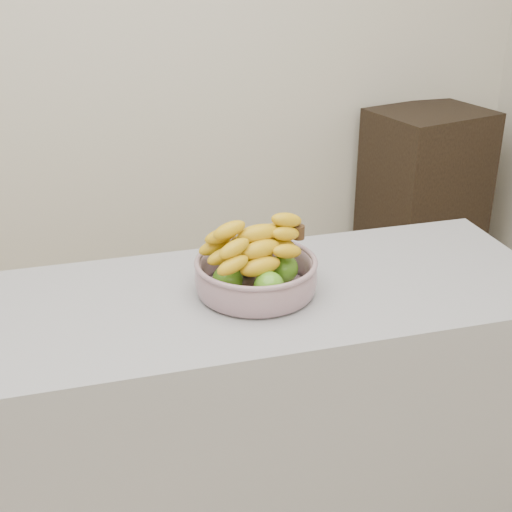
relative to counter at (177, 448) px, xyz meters
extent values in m
cube|color=beige|center=(0.00, 1.67, 0.90)|extent=(4.00, 0.05, 2.70)
cube|color=#9C9DA4|center=(0.00, 0.00, 0.00)|extent=(2.00, 0.60, 0.90)
cube|color=black|center=(1.50, 1.45, 0.02)|extent=(0.61, 0.54, 0.95)
cylinder|color=#99A7B8|center=(0.23, 0.00, 0.46)|extent=(0.26, 0.26, 0.01)
torus|color=#99A7B8|center=(0.23, 0.00, 0.53)|extent=(0.31, 0.31, 0.01)
sphere|color=#508A17|center=(0.24, -0.08, 0.50)|extent=(0.08, 0.08, 0.08)
sphere|color=#508A17|center=(0.30, 0.01, 0.50)|extent=(0.08, 0.08, 0.08)
sphere|color=#508A17|center=(0.21, 0.08, 0.50)|extent=(0.08, 0.08, 0.08)
sphere|color=#508A17|center=(0.15, -0.01, 0.50)|extent=(0.08, 0.08, 0.08)
ellipsoid|color=yellow|center=(0.22, -0.05, 0.54)|extent=(0.20, 0.10, 0.05)
ellipsoid|color=yellow|center=(0.21, 0.00, 0.54)|extent=(0.20, 0.07, 0.05)
ellipsoid|color=yellow|center=(0.21, 0.05, 0.54)|extent=(0.20, 0.05, 0.05)
ellipsoid|color=yellow|center=(0.23, -0.03, 0.58)|extent=(0.20, 0.11, 0.05)
ellipsoid|color=yellow|center=(0.22, 0.03, 0.58)|extent=(0.20, 0.05, 0.05)
ellipsoid|color=yellow|center=(0.23, 0.00, 0.61)|extent=(0.20, 0.07, 0.05)
cylinder|color=#382311|center=(0.34, 0.02, 0.59)|extent=(0.03, 0.03, 0.03)
camera|label=1|loc=(-0.21, -1.54, 1.30)|focal=50.00mm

